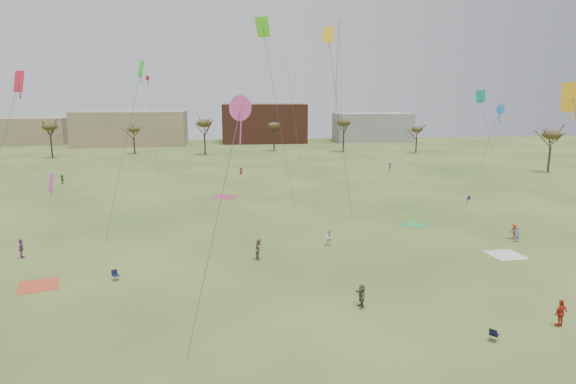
{
  "coord_description": "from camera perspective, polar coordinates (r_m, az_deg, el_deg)",
  "views": [
    {
      "loc": [
        -5.57,
        -34.87,
        15.09
      ],
      "look_at": [
        0.0,
        12.0,
        5.5
      ],
      "focal_mm": 30.18,
      "sensor_mm": 36.0,
      "label": 1
    }
  ],
  "objects": [
    {
      "name": "camp_chair_left",
      "position": [
        42.88,
        -19.62,
        -9.45
      ],
      "size": [
        0.73,
        0.74,
        0.87
      ],
      "rotation": [
        0.0,
        0.0,
        0.66
      ],
      "color": "#121633",
      "rests_on": "ground"
    },
    {
      "name": "building_brick",
      "position": [
        155.5,
        -2.9,
        8.12
      ],
      "size": [
        26.0,
        16.0,
        12.0
      ],
      "primitive_type": "cube",
      "color": "brown",
      "rests_on": "ground"
    },
    {
      "name": "radio_tower",
      "position": [
        163.83,
        5.92,
        12.87
      ],
      "size": [
        1.51,
        1.72,
        41.0
      ],
      "color": "#9EA3A8",
      "rests_on": "ground"
    },
    {
      "name": "ground",
      "position": [
        38.4,
        2.16,
        -11.66
      ],
      "size": [
        260.0,
        260.0,
        0.0
      ],
      "primitive_type": "plane",
      "color": "#345219",
      "rests_on": "ground"
    },
    {
      "name": "blanket_cream",
      "position": [
        50.98,
        24.27,
        -6.78
      ],
      "size": [
        3.26,
        3.26,
        0.03
      ],
      "primitive_type": "cube",
      "rotation": [
        0.0,
        0.0,
        0.08
      ],
      "color": "white",
      "rests_on": "ground"
    },
    {
      "name": "spectator_fore_b",
      "position": [
        45.19,
        -3.42,
        -6.73
      ],
      "size": [
        0.99,
        1.13,
        1.96
      ],
      "primitive_type": "imported",
      "rotation": [
        0.0,
        0.0,
        1.27
      ],
      "color": "#817152",
      "rests_on": "ground"
    },
    {
      "name": "flyer_mid_c",
      "position": [
        55.69,
        25.33,
        -4.49
      ],
      "size": [
        0.62,
        0.43,
        1.65
      ],
      "primitive_type": "imported",
      "rotation": [
        0.0,
        0.0,
        3.09
      ],
      "color": "#7591C4",
      "rests_on": "ground"
    },
    {
      "name": "tree_line",
      "position": [
        114.31,
        -5.44,
        7.42
      ],
      "size": [
        117.44,
        49.32,
        8.91
      ],
      "color": "#3A2B1E",
      "rests_on": "ground"
    },
    {
      "name": "camp_chair_right",
      "position": [
        73.31,
        20.41,
        -0.92
      ],
      "size": [
        0.67,
        0.64,
        0.87
      ],
      "rotation": [
        0.0,
        0.0,
        5.01
      ],
      "color": "#18163D",
      "rests_on": "ground"
    },
    {
      "name": "blanket_olive",
      "position": [
        59.01,
        14.77,
        -3.72
      ],
      "size": [
        3.83,
        3.83,
        0.03
      ],
      "primitive_type": "cube",
      "rotation": [
        0.0,
        0.0,
        0.81
      ],
      "color": "green",
      "rests_on": "ground"
    },
    {
      "name": "flyer_far_c",
      "position": [
        99.18,
        11.89,
        2.93
      ],
      "size": [
        0.71,
        1.06,
        1.52
      ],
      "primitive_type": "imported",
      "rotation": [
        0.0,
        0.0,
        4.56
      ],
      "color": "navy",
      "rests_on": "ground"
    },
    {
      "name": "spectator_mid_d",
      "position": [
        51.84,
        -28.92,
        -5.86
      ],
      "size": [
        0.72,
        1.16,
        1.83
      ],
      "primitive_type": "imported",
      "rotation": [
        0.0,
        0.0,
        1.84
      ],
      "color": "#A34492",
      "rests_on": "ground"
    },
    {
      "name": "building_tan_west",
      "position": [
        168.12,
        -27.65,
        6.41
      ],
      "size": [
        20.0,
        12.0,
        8.0
      ],
      "primitive_type": "cube",
      "color": "#937F60",
      "rests_on": "ground"
    },
    {
      "name": "blanket_red",
      "position": [
        44.28,
        -27.34,
        -9.78
      ],
      "size": [
        3.72,
        3.72,
        0.03
      ],
      "primitive_type": "cube",
      "rotation": [
        0.0,
        0.0,
        1.89
      ],
      "color": "#CB4828",
      "rests_on": "ground"
    },
    {
      "name": "camp_chair_center",
      "position": [
        33.91,
        23.09,
        -15.44
      ],
      "size": [
        0.74,
        0.73,
        0.87
      ],
      "rotation": [
        0.0,
        0.0,
        2.28
      ],
      "color": "black",
      "rests_on": "ground"
    },
    {
      "name": "spectator_fore_c",
      "position": [
        35.97,
        8.65,
        -11.98
      ],
      "size": [
        0.63,
        1.61,
        1.69
      ],
      "primitive_type": "imported",
      "rotation": [
        0.0,
        0.0,
        4.8
      ],
      "color": "brown",
      "rests_on": "ground"
    },
    {
      "name": "flyer_far_b",
      "position": [
        92.6,
        -5.56,
        2.49
      ],
      "size": [
        0.82,
        0.75,
        1.41
      ],
      "primitive_type": "imported",
      "rotation": [
        0.0,
        0.0,
        0.57
      ],
      "color": "maroon",
      "rests_on": "ground"
    },
    {
      "name": "spectator_mid_e",
      "position": [
        49.2,
        4.94,
        -5.32
      ],
      "size": [
        1.03,
        0.9,
        1.81
      ],
      "primitive_type": "imported",
      "rotation": [
        0.0,
        0.0,
        6.0
      ],
      "color": "white",
      "rests_on": "ground"
    },
    {
      "name": "flyer_far_a",
      "position": [
        91.17,
        -25.05,
        1.38
      ],
      "size": [
        1.12,
        1.53,
        1.6
      ],
      "primitive_type": "imported",
      "rotation": [
        0.0,
        0.0,
        2.06
      ],
      "color": "#317C29",
      "rests_on": "ground"
    },
    {
      "name": "blanket_plum",
      "position": [
        72.84,
        -7.41,
        -0.57
      ],
      "size": [
        4.22,
        4.22,
        0.03
      ],
      "primitive_type": "cube",
      "rotation": [
        0.0,
        0.0,
        2.76
      ],
      "color": "#AD3559",
      "rests_on": "ground"
    },
    {
      "name": "building_tan",
      "position": [
        153.07,
        -17.99,
        7.15
      ],
      "size": [
        32.0,
        14.0,
        10.0
      ],
      "primitive_type": "cube",
      "color": "#937F60",
      "rests_on": "ground"
    },
    {
      "name": "building_grey",
      "position": [
        159.87,
        9.89,
        7.52
      ],
      "size": [
        24.0,
        12.0,
        9.0
      ],
      "primitive_type": "cube",
      "color": "gray",
      "rests_on": "ground"
    },
    {
      "name": "flyer_mid_b",
      "position": [
        56.56,
        25.09,
        -4.18
      ],
      "size": [
        0.94,
        1.27,
        1.75
      ],
      "primitive_type": "imported",
      "rotation": [
        0.0,
        0.0,
        5.0
      ],
      "color": "#CB4426",
      "rests_on": "ground"
    },
    {
      "name": "kites_aloft",
      "position": [
        71.44,
        0.45,
        14.35
      ],
      "size": [
        70.72,
        72.74,
        23.73
      ],
      "color": "yellow",
      "rests_on": "ground"
    },
    {
      "name": "spectator_fore_a",
      "position": [
        37.44,
        29.46,
        -12.31
      ],
      "size": [
        1.17,
        0.77,
        1.85
      ],
      "primitive_type": "imported",
      "rotation": [
        0.0,
        0.0,
        3.45
      ],
      "color": "red",
      "rests_on": "ground"
    }
  ]
}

